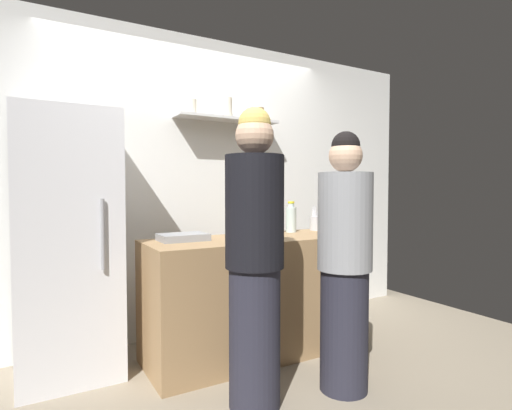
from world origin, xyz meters
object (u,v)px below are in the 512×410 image
object	(u,v)px
baking_pan	(183,237)
person_blonde	(255,259)
utensil_holder	(316,223)
wine_bottle_green_glass	(277,219)
water_bottle_plastic	(291,219)
refrigerator	(67,244)
wine_bottle_amber_glass	(328,219)
person_grey_hoodie	(345,264)

from	to	relation	value
baking_pan	person_blonde	size ratio (longest dim) A/B	0.20
utensil_holder	wine_bottle_green_glass	world-z (taller)	wine_bottle_green_glass
wine_bottle_green_glass	person_blonde	size ratio (longest dim) A/B	0.19
water_bottle_plastic	refrigerator	bearing A→B (deg)	175.45
utensil_holder	water_bottle_plastic	xyz separation A→B (m)	(-0.28, -0.01, 0.05)
refrigerator	wine_bottle_amber_glass	distance (m)	1.97
baking_pan	utensil_holder	distance (m)	1.28
person_blonde	baking_pan	bearing A→B (deg)	-156.80
water_bottle_plastic	person_grey_hoodie	xyz separation A→B (m)	(-0.25, -0.95, -0.21)
wine_bottle_amber_glass	person_blonde	world-z (taller)	person_blonde
person_grey_hoodie	utensil_holder	bearing A→B (deg)	-113.07
refrigerator	baking_pan	distance (m)	0.77
refrigerator	water_bottle_plastic	bearing A→B (deg)	-4.55
water_bottle_plastic	person_grey_hoodie	size ratio (longest dim) A/B	0.16
utensil_holder	person_grey_hoodie	size ratio (longest dim) A/B	0.14
wine_bottle_amber_glass	person_grey_hoodie	world-z (taller)	person_grey_hoodie
refrigerator	person_grey_hoodie	distance (m)	1.85
utensil_holder	person_grey_hoodie	world-z (taller)	person_grey_hoodie
wine_bottle_green_glass	wine_bottle_amber_glass	size ratio (longest dim) A/B	1.02
utensil_holder	person_grey_hoodie	distance (m)	1.11
wine_bottle_green_glass	person_blonde	world-z (taller)	person_blonde
refrigerator	person_blonde	world-z (taller)	refrigerator
utensil_holder	person_blonde	size ratio (longest dim) A/B	0.13
person_grey_hoodie	wine_bottle_green_glass	bearing A→B (deg)	-89.76
baking_pan	utensil_holder	size ratio (longest dim) A/B	1.54
utensil_holder	wine_bottle_green_glass	size ratio (longest dim) A/B	0.68
wine_bottle_green_glass	person_blonde	distance (m)	1.06
wine_bottle_green_glass	wine_bottle_amber_glass	bearing A→B (deg)	-35.82
person_blonde	utensil_holder	bearing A→B (deg)	138.74
utensil_holder	refrigerator	bearing A→B (deg)	176.40
baking_pan	refrigerator	bearing A→B (deg)	163.97
baking_pan	water_bottle_plastic	bearing A→B (deg)	4.26
wine_bottle_green_glass	water_bottle_plastic	world-z (taller)	wine_bottle_green_glass
wine_bottle_green_glass	wine_bottle_amber_glass	xyz separation A→B (m)	(0.34, -0.24, -0.00)
person_grey_hoodie	baking_pan	bearing A→B (deg)	-43.85
utensil_holder	water_bottle_plastic	bearing A→B (deg)	-177.59
utensil_holder	wine_bottle_green_glass	distance (m)	0.45
refrigerator	water_bottle_plastic	world-z (taller)	refrigerator
person_blonde	wine_bottle_amber_glass	bearing A→B (deg)	130.39
wine_bottle_amber_glass	utensil_holder	bearing A→B (deg)	70.51
baking_pan	wine_bottle_amber_glass	size ratio (longest dim) A/B	1.07
person_grey_hoodie	person_blonde	size ratio (longest dim) A/B	0.94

